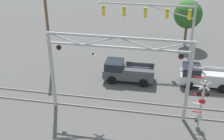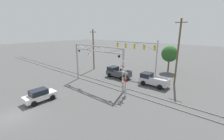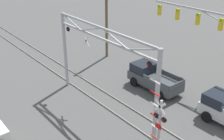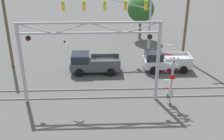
% 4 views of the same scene
% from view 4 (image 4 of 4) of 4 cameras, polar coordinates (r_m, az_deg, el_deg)
% --- Properties ---
extents(rail_track_near, '(80.00, 0.08, 0.10)m').
position_cam_4_polar(rail_track_near, '(23.44, -4.14, -5.66)').
color(rail_track_near, gray).
rests_on(rail_track_near, ground_plane).
extents(rail_track_far, '(80.00, 0.08, 0.10)m').
position_cam_4_polar(rail_track_far, '(24.69, -4.05, -3.99)').
color(rail_track_far, gray).
rests_on(rail_track_far, ground_plane).
extents(crossing_gantry, '(10.78, 0.30, 6.56)m').
position_cam_4_polar(crossing_gantry, '(21.39, -4.53, 3.67)').
color(crossing_gantry, '#9EA0A5').
rests_on(crossing_gantry, ground_plane).
extents(crossing_signal_mast, '(1.37, 0.35, 5.07)m').
position_cam_4_polar(crossing_signal_mast, '(22.18, 11.87, -2.33)').
color(crossing_signal_mast, '#9EA0A5').
rests_on(crossing_signal_mast, ground_plane).
extents(traffic_signal_span, '(9.69, 0.39, 7.22)m').
position_cam_4_polar(traffic_signal_span, '(30.01, 2.37, 11.60)').
color(traffic_signal_span, '#9EA0A5').
rests_on(traffic_signal_span, ground_plane).
extents(pickup_truck_lead, '(4.87, 2.28, 1.97)m').
position_cam_4_polar(pickup_truck_lead, '(27.69, -3.99, 1.40)').
color(pickup_truck_lead, '#3D4247').
rests_on(pickup_truck_lead, ground_plane).
extents(pickup_truck_following, '(4.69, 2.28, 1.97)m').
position_cam_4_polar(pickup_truck_following, '(28.63, 10.59, 1.83)').
color(pickup_truck_following, '#B7B7BC').
rests_on(pickup_truck_following, ground_plane).
extents(utility_pole_left, '(1.80, 0.28, 9.12)m').
position_cam_4_polar(utility_pole_left, '(29.31, -20.69, 8.93)').
color(utility_pole_left, brown).
rests_on(utility_pole_left, ground_plane).
extents(utility_pole_right, '(1.80, 0.28, 10.71)m').
position_cam_4_polar(utility_pole_right, '(30.59, 15.10, 11.80)').
color(utility_pole_right, brown).
rests_on(utility_pole_right, ground_plane).
extents(background_tree_beyond_span, '(3.44, 3.44, 5.72)m').
position_cam_4_polar(background_tree_beyond_span, '(37.08, 5.87, 12.21)').
color(background_tree_beyond_span, brown).
rests_on(background_tree_beyond_span, ground_plane).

